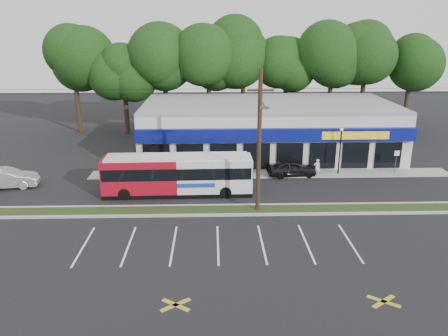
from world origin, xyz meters
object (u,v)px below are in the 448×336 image
metrobus (178,174)px  pedestrian_b (239,177)px  lamp_post (340,146)px  pedestrian_a (317,167)px  car_dark (292,168)px  car_silver (6,178)px  sign_post (396,158)px  utility_pole (257,138)px

metrobus → pedestrian_b: (4.90, 1.50, -0.84)m
metrobus → lamp_post: bearing=16.0°
lamp_post → pedestrian_a: bearing=-171.5°
car_dark → car_silver: bearing=89.0°
sign_post → metrobus: metrobus is taller
lamp_post → pedestrian_a: lamp_post is taller
lamp_post → car_dark: size_ratio=1.00×
sign_post → car_silver: 33.09m
pedestrian_b → metrobus: bearing=8.8°
car_dark → car_silver: car_silver is taller
metrobus → pedestrian_b: metrobus is taller
metrobus → pedestrian_b: 5.20m
metrobus → car_silver: metrobus is taller
lamp_post → pedestrian_b: (-9.00, -2.80, -1.86)m
lamp_post → car_dark: (-4.22, -0.30, -1.94)m
lamp_post → metrobus: 14.59m
car_silver → pedestrian_a: car_silver is taller
utility_pole → metrobus: size_ratio=4.31×
sign_post → lamp_post: bearing=177.4°
sign_post → metrobus: 19.34m
utility_pole → car_dark: 9.74m
sign_post → car_dark: size_ratio=0.52×
metrobus → car_dark: size_ratio=2.72×
lamp_post → metrobus: bearing=-162.8°
sign_post → car_dark: sign_post is taller
sign_post → car_dark: 9.26m
sign_post → pedestrian_b: sign_post is taller
lamp_post → car_silver: 28.18m
car_dark → pedestrian_b: size_ratio=2.64×
sign_post → pedestrian_a: size_ratio=1.45×
sign_post → pedestrian_a: 7.04m
utility_pole → lamp_post: 11.67m
lamp_post → sign_post: 5.13m
lamp_post → metrobus: lamp_post is taller
pedestrian_b → sign_post: bearing=-177.8°
pedestrian_b → lamp_post: bearing=-171.0°
sign_post → car_silver: size_ratio=0.46×
utility_pole → pedestrian_b: utility_pole is taller
sign_post → metrobus: bearing=-167.8°
lamp_post → pedestrian_a: 2.78m
sign_post → pedestrian_b: 14.25m
lamp_post → car_silver: lamp_post is taller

